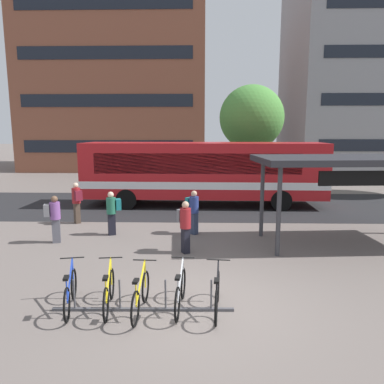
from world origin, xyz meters
name	(u,v)px	position (x,y,z in m)	size (l,w,h in m)	color
ground	(204,305)	(0.00, 0.00, 0.00)	(200.00, 200.00, 0.00)	#6B605B
bus_lane_asphalt	(202,205)	(0.00, 10.86, 0.00)	(80.00, 7.20, 0.01)	#232326
city_bus	(205,171)	(0.11, 10.86, 1.78)	(12.07, 2.79, 3.20)	red
bike_rack	(143,307)	(-1.30, -0.27, 0.09)	(3.87, 0.16, 0.70)	#47474C
parked_bicycle_blue_0	(70,292)	(-2.85, -0.24, 0.38)	(0.56, 1.70, 0.99)	black
parked_bicycle_yellow_1	(109,292)	(-2.03, -0.21, 0.38)	(0.52, 1.72, 0.99)	black
parked_bicycle_yellow_2	(141,296)	(-1.33, -0.35, 0.38)	(0.52, 1.72, 0.99)	black
parked_bicycle_silver_3	(180,292)	(-0.51, -0.15, 0.38)	(0.52, 1.72, 0.99)	black
parked_bicycle_black_4	(217,295)	(0.27, -0.29, 0.38)	(0.52, 1.72, 0.99)	black
transit_shelter	(364,163)	(5.26, 4.54, 2.76)	(7.14, 3.41, 2.95)	#38383D
commuter_teal_pack_0	(112,210)	(-3.31, 5.41, 0.93)	(0.60, 0.48, 1.61)	black
commuter_grey_pack_1	(185,223)	(-0.57, 3.50, 0.95)	(0.52, 0.60, 1.65)	black
commuter_grey_pack_2	(54,216)	(-5.05, 4.42, 0.94)	(0.59, 0.45, 1.63)	#565660
commuter_teal_pack_3	(193,209)	(-0.35, 5.62, 0.94)	(0.58, 0.59, 1.63)	#2D3851
commuter_maroon_pack_4	(77,200)	(-5.18, 7.04, 0.98)	(0.57, 0.60, 1.70)	#47382D
street_tree_1	(252,118)	(3.12, 16.11, 4.61)	(4.07, 4.07, 6.66)	brown
building_left_wing	(121,90)	(-8.44, 31.43, 8.03)	(17.32, 12.72, 16.06)	brown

